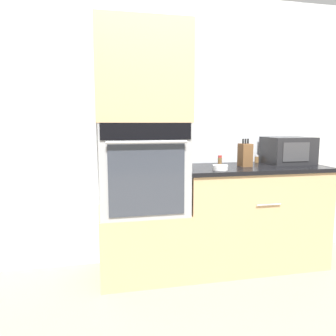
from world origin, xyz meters
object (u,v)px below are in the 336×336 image
object	(u,v)px
wall_oven	(142,167)
condiment_jar_far	(189,162)
microwave	(288,150)
condiment_jar_mid	(220,160)
knife_block	(245,155)
bowl	(220,168)
condiment_jar_near	(257,159)

from	to	relation	value
wall_oven	condiment_jar_far	distance (m)	0.46
microwave	condiment_jar_mid	distance (m)	0.69
microwave	knife_block	xyz separation A→B (m)	(-0.49, -0.09, -0.02)
microwave	condiment_jar_mid	bearing A→B (deg)	178.06
microwave	condiment_jar_far	bearing A→B (deg)	179.98
wall_oven	bowl	xyz separation A→B (m)	(0.64, -0.18, 0.00)
bowl	condiment_jar_far	world-z (taller)	condiment_jar_far
knife_block	condiment_jar_near	world-z (taller)	knife_block
wall_oven	condiment_jar_mid	world-z (taller)	wall_oven
condiment_jar_far	knife_block	bearing A→B (deg)	-10.49
bowl	condiment_jar_near	xyz separation A→B (m)	(0.55, 0.42, 0.02)
bowl	condiment_jar_near	world-z (taller)	condiment_jar_near
wall_oven	condiment_jar_far	bearing A→B (deg)	12.50
condiment_jar_near	condiment_jar_mid	size ratio (longest dim) A/B	0.83
condiment_jar_mid	condiment_jar_near	bearing A→B (deg)	15.15
microwave	wall_oven	bearing A→B (deg)	-176.10
wall_oven	condiment_jar_far	xyz separation A→B (m)	(0.44, 0.10, 0.02)
bowl	condiment_jar_near	bearing A→B (deg)	37.34
knife_block	bowl	xyz separation A→B (m)	(-0.31, -0.18, -0.08)
wall_oven	condiment_jar_mid	size ratio (longest dim) A/B	8.19
microwave	condiment_jar_near	world-z (taller)	microwave
condiment_jar_mid	wall_oven	bearing A→B (deg)	-170.81
knife_block	condiment_jar_mid	world-z (taller)	knife_block
bowl	condiment_jar_far	size ratio (longest dim) A/B	1.75
microwave	condiment_jar_near	xyz separation A→B (m)	(-0.25, 0.14, -0.09)
condiment_jar_near	condiment_jar_mid	distance (m)	0.45
wall_oven	condiment_jar_far	world-z (taller)	wall_oven
condiment_jar_mid	condiment_jar_far	world-z (taller)	condiment_jar_mid
condiment_jar_mid	condiment_jar_far	distance (m)	0.31
condiment_jar_near	bowl	bearing A→B (deg)	-142.66
knife_block	condiment_jar_far	world-z (taller)	knife_block
microwave	condiment_jar_near	size ratio (longest dim) A/B	5.63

